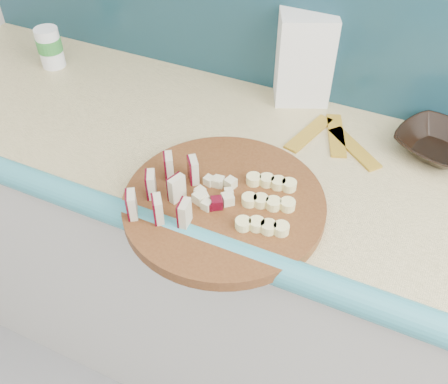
% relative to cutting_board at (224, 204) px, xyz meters
% --- Properties ---
extents(kitchen_counter, '(2.20, 0.63, 0.91)m').
position_rel_cutting_board_xyz_m(kitchen_counter, '(0.08, 0.20, -0.47)').
color(kitchen_counter, silver).
rests_on(kitchen_counter, ground).
extents(backsplash, '(2.20, 0.02, 0.50)m').
position_rel_cutting_board_xyz_m(backsplash, '(0.08, 0.48, 0.24)').
color(backsplash, teal).
rests_on(backsplash, kitchen_counter).
extents(cutting_board, '(0.49, 0.49, 0.03)m').
position_rel_cutting_board_xyz_m(cutting_board, '(0.00, 0.00, 0.00)').
color(cutting_board, '#4E2810').
rests_on(cutting_board, kitchen_counter).
extents(apple_wedges, '(0.13, 0.18, 0.06)m').
position_rel_cutting_board_xyz_m(apple_wedges, '(-0.10, -0.05, 0.04)').
color(apple_wedges, beige).
rests_on(apple_wedges, cutting_board).
extents(apple_chunks, '(0.06, 0.07, 0.02)m').
position_rel_cutting_board_xyz_m(apple_chunks, '(-0.03, -0.01, 0.02)').
color(apple_chunks, beige).
rests_on(apple_chunks, cutting_board).
extents(banana_slices, '(0.13, 0.17, 0.02)m').
position_rel_cutting_board_xyz_m(banana_slices, '(0.09, 0.02, 0.02)').
color(banana_slices, '#FCF39A').
rests_on(banana_slices, cutting_board).
extents(brown_bowl, '(0.24, 0.24, 0.05)m').
position_rel_cutting_board_xyz_m(brown_bowl, '(0.37, 0.37, 0.01)').
color(brown_bowl, black).
rests_on(brown_bowl, kitchen_counter).
extents(flour_bag, '(0.16, 0.14, 0.23)m').
position_rel_cutting_board_xyz_m(flour_bag, '(0.01, 0.46, 0.10)').
color(flour_bag, white).
rests_on(flour_bag, kitchen_counter).
extents(canister, '(0.07, 0.07, 0.11)m').
position_rel_cutting_board_xyz_m(canister, '(-0.69, 0.32, 0.05)').
color(canister, white).
rests_on(canister, kitchen_counter).
extents(banana_peel, '(0.23, 0.19, 0.01)m').
position_rel_cutting_board_xyz_m(banana_peel, '(0.14, 0.32, -0.01)').
color(banana_peel, gold).
rests_on(banana_peel, kitchen_counter).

